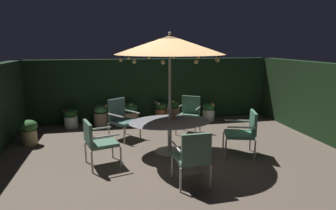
% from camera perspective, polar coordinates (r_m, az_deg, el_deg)
% --- Properties ---
extents(ground_plane, '(8.15, 6.83, 0.02)m').
position_cam_1_polar(ground_plane, '(6.39, 1.40, -10.13)').
color(ground_plane, brown).
extents(hedge_backdrop_rear, '(8.15, 0.30, 1.94)m').
position_cam_1_polar(hedge_backdrop_rear, '(9.24, -3.12, 3.09)').
color(hedge_backdrop_rear, '#19301A').
rests_on(hedge_backdrop_rear, ground_plane).
extents(hedge_backdrop_right, '(0.30, 6.83, 1.94)m').
position_cam_1_polar(hedge_backdrop_right, '(7.94, 30.25, -0.01)').
color(hedge_backdrop_right, '#1A3118').
rests_on(hedge_backdrop_right, ground_plane).
extents(patio_dining_table, '(1.81, 1.30, 0.73)m').
position_cam_1_polar(patio_dining_table, '(6.41, 0.34, -4.39)').
color(patio_dining_table, beige).
rests_on(patio_dining_table, ground_plane).
extents(patio_umbrella, '(2.33, 2.33, 2.64)m').
position_cam_1_polar(patio_umbrella, '(6.15, 0.36, 11.75)').
color(patio_umbrella, beige).
rests_on(patio_umbrella, ground_plane).
extents(centerpiece_planter, '(0.29, 0.29, 0.43)m').
position_cam_1_polar(centerpiece_planter, '(6.49, 1.04, -0.68)').
color(centerpiece_planter, tan).
rests_on(centerpiece_planter, patio_dining_table).
extents(patio_chair_north, '(0.83, 0.84, 1.01)m').
position_cam_1_polar(patio_chair_north, '(7.53, -9.23, -2.31)').
color(patio_chair_north, beige).
rests_on(patio_chair_north, ground_plane).
extents(patio_chair_northeast, '(0.73, 0.74, 0.93)m').
position_cam_1_polar(patio_chair_northeast, '(5.88, -13.81, -6.67)').
color(patio_chair_northeast, silver).
rests_on(patio_chair_northeast, ground_plane).
extents(patio_chair_east, '(0.58, 0.60, 0.98)m').
position_cam_1_polar(patio_chair_east, '(4.95, 4.94, -9.78)').
color(patio_chair_east, silver).
rests_on(patio_chair_east, ground_plane).
extents(patio_chair_southeast, '(0.78, 0.75, 0.98)m').
position_cam_1_polar(patio_chair_southeast, '(6.48, 14.83, -4.84)').
color(patio_chair_southeast, beige).
rests_on(patio_chair_southeast, ground_plane).
extents(patio_chair_south, '(0.77, 0.77, 0.99)m').
position_cam_1_polar(patio_chair_south, '(7.90, 4.25, -1.36)').
color(patio_chair_south, silver).
rests_on(patio_chair_south, ground_plane).
extents(potted_plant_left_near, '(0.40, 0.39, 0.65)m').
position_cam_1_polar(potted_plant_left_near, '(8.69, -13.15, -2.10)').
color(potted_plant_left_near, '#7E6C54').
rests_on(potted_plant_left_near, ground_plane).
extents(potted_plant_back_left, '(0.37, 0.37, 0.65)m').
position_cam_1_polar(potted_plant_back_left, '(9.02, -1.46, -1.19)').
color(potted_plant_back_left, '#AD653F').
rests_on(potted_plant_back_left, ground_plane).
extents(potted_plant_front_corner, '(0.40, 0.40, 0.61)m').
position_cam_1_polar(potted_plant_front_corner, '(7.73, -25.79, -4.74)').
color(potted_plant_front_corner, tan).
rests_on(potted_plant_front_corner, ground_plane).
extents(potted_plant_back_right, '(0.39, 0.38, 0.58)m').
position_cam_1_polar(potted_plant_back_right, '(8.83, -18.67, -2.39)').
color(potted_plant_back_right, silver).
rests_on(potted_plant_back_right, ground_plane).
extents(potted_plant_right_near, '(0.38, 0.38, 0.59)m').
position_cam_1_polar(potted_plant_right_near, '(9.23, 8.00, -1.21)').
color(potted_plant_right_near, silver).
rests_on(potted_plant_right_near, ground_plane).
extents(potted_plant_right_far, '(0.51, 0.51, 0.65)m').
position_cam_1_polar(potted_plant_right_far, '(8.89, -7.50, -1.66)').
color(potted_plant_right_far, tan).
rests_on(potted_plant_right_far, ground_plane).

